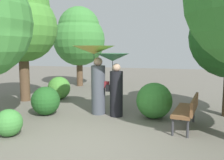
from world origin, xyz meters
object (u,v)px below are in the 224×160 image
Objects in this scene: person_right at (114,75)px; park_bench at (188,109)px; tree_mid_left at (79,36)px; person_left at (96,66)px; tree_near_left at (22,21)px.

person_right is 2.32m from park_bench.
tree_mid_left is (-5.44, 5.99, 2.15)m from park_bench.
tree_mid_left is (-2.72, 5.21, 1.16)m from person_left.
park_bench is at bearing -47.79° from tree_mid_left.
park_bench is at bearing -106.73° from person_left.
tree_near_left is (-3.91, 1.21, 1.80)m from person_right.
park_bench is (2.09, -0.67, -0.73)m from person_right.
tree_mid_left reaches higher than person_right.
person_left is 6.00m from tree_mid_left.
park_bench is at bearing -17.42° from tree_near_left.
tree_mid_left is at bearing -129.75° from park_bench.
tree_near_left is (-6.00, 1.88, 2.53)m from park_bench.
tree_near_left reaches higher than park_bench.
person_right is 0.41× the size of tree_near_left.
park_bench is 0.34× the size of tree_near_left.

